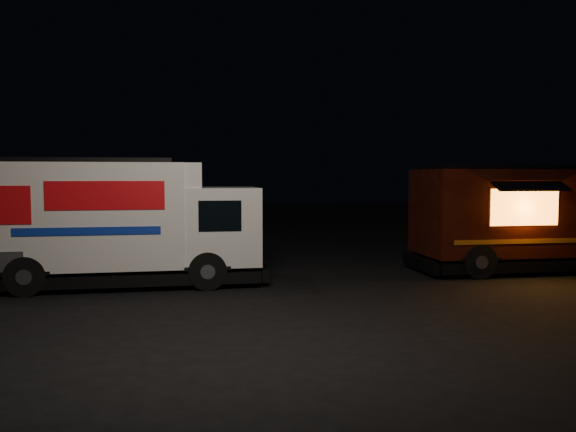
# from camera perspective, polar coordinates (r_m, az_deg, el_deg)

# --- Properties ---
(ground) EXTENTS (80.00, 80.00, 0.00)m
(ground) POSITION_cam_1_polar(r_m,az_deg,el_deg) (11.84, -5.71, -8.51)
(ground) COLOR black
(ground) RESTS_ON ground
(white_truck) EXTENTS (6.62, 2.34, 2.99)m
(white_truck) POSITION_cam_1_polar(r_m,az_deg,el_deg) (13.83, -16.13, -0.59)
(white_truck) COLOR silver
(white_truck) RESTS_ON ground
(red_truck) EXTENTS (6.20, 2.39, 2.86)m
(red_truck) POSITION_cam_1_polar(r_m,az_deg,el_deg) (16.63, 22.88, -0.21)
(red_truck) COLOR #3A130A
(red_truck) RESTS_ON ground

